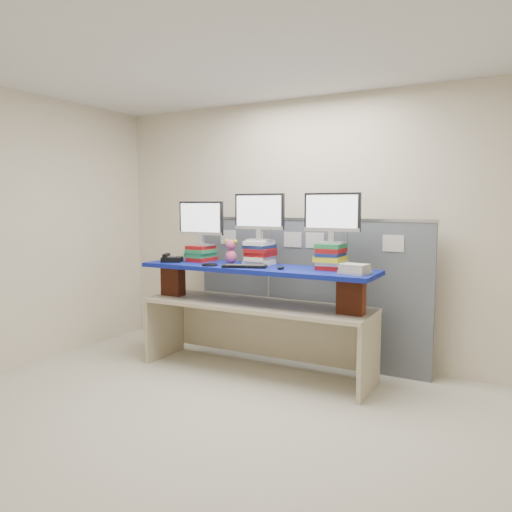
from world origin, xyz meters
The scene contains 18 objects.
room centered at (0.00, 0.00, 1.40)m, with size 5.00×4.00×2.80m.
cubicle_partition centered at (0.00, 1.78, 0.77)m, with size 2.60×0.06×1.53m.
desk centered at (-0.29, 1.22, 0.56)m, with size 2.32×0.70×0.70m.
brick_pier_left centered at (-1.27, 1.15, 0.86)m, with size 0.23×0.13×0.32m, color maroon.
brick_pier_right centered at (0.69, 1.18, 0.86)m, with size 0.23×0.13×0.32m, color maroon.
blue_board centered at (-0.29, 1.22, 1.05)m, with size 2.37×0.59×0.04m, color navy.
book_stack_left centered at (-1.02, 1.32, 1.15)m, with size 0.25×0.30×0.17m.
book_stack_center centered at (-0.32, 1.34, 1.19)m, with size 0.27×0.30×0.24m.
book_stack_right centered at (0.43, 1.35, 1.19)m, with size 0.26×0.31×0.24m.
monitor_left centered at (-1.02, 1.33, 1.50)m, with size 0.54×0.15×0.47m.
monitor_center centered at (-0.32, 1.33, 1.57)m, with size 0.54×0.15×0.47m.
monitor_right centered at (0.43, 1.34, 1.57)m, with size 0.54×0.15×0.47m.
keyboard centered at (-0.34, 1.07, 1.08)m, with size 0.45×0.28×0.03m.
mouse centered at (0.03, 1.11, 1.08)m, with size 0.06×0.10×0.03m, color black.
desk_phone centered at (-1.25, 1.11, 1.10)m, with size 0.26×0.25×0.09m.
headset centered at (-0.72, 1.04, 1.08)m, with size 0.16×0.16×0.02m, color black.
plush_toy centered at (-0.63, 1.30, 1.19)m, with size 0.15×0.11×0.25m.
binder_stack centered at (0.72, 1.16, 1.11)m, with size 0.27×0.23×0.09m.
Camera 1 is at (2.06, -3.00, 1.66)m, focal length 35.00 mm.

